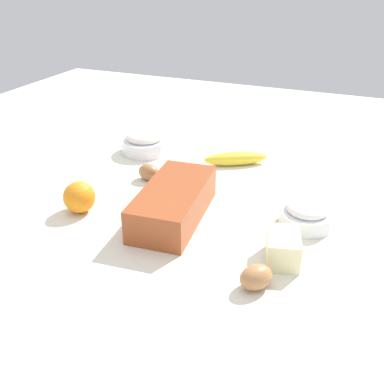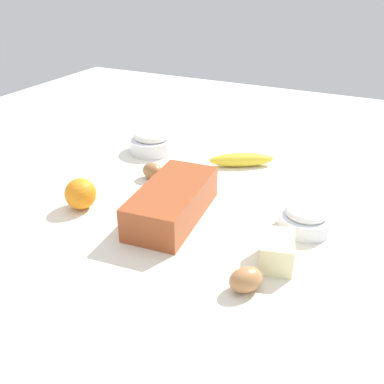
{
  "view_description": "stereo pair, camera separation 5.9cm",
  "coord_description": "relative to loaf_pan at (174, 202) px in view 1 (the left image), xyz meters",
  "views": [
    {
      "loc": [
        -0.86,
        -0.35,
        0.53
      ],
      "look_at": [
        0.0,
        0.0,
        0.04
      ],
      "focal_mm": 40.54,
      "sensor_mm": 36.0,
      "label": 1
    },
    {
      "loc": [
        -0.83,
        -0.41,
        0.53
      ],
      "look_at": [
        0.0,
        0.0,
        0.04
      ],
      "focal_mm": 40.54,
      "sensor_mm": 36.0,
      "label": 2
    }
  ],
  "objects": [
    {
      "name": "butter_block",
      "position": [
        -0.07,
        -0.27,
        -0.01
      ],
      "size": [
        0.1,
        0.09,
        0.06
      ],
      "primitive_type": "cube",
      "rotation": [
        0.0,
        0.0,
        0.26
      ],
      "color": "#F4EDB2",
      "rests_on": "ground_plane"
    },
    {
      "name": "orange_fruit",
      "position": [
        -0.06,
        0.22,
        -0.0
      ],
      "size": [
        0.08,
        0.08,
        0.08
      ],
      "primitive_type": "sphere",
      "color": "orange",
      "rests_on": "ground_plane"
    },
    {
      "name": "ground_plane",
      "position": [
        0.06,
        -0.02,
        -0.05
      ],
      "size": [
        2.4,
        2.4,
        0.02
      ],
      "primitive_type": "cube",
      "color": "silver"
    },
    {
      "name": "loaf_pan",
      "position": [
        0.0,
        0.0,
        0.0
      ],
      "size": [
        0.29,
        0.15,
        0.08
      ],
      "rotation": [
        0.0,
        0.0,
        0.09
      ],
      "color": "#9E4723",
      "rests_on": "ground_plane"
    },
    {
      "name": "egg_beside_bowl",
      "position": [
        0.16,
        0.15,
        -0.02
      ],
      "size": [
        0.05,
        0.06,
        0.05
      ],
      "primitive_type": "ellipsoid",
      "rotation": [
        0.0,
        1.57,
        1.47
      ],
      "color": "#A26D42",
      "rests_on": "ground_plane"
    },
    {
      "name": "sugar_bowl",
      "position": [
        0.08,
        -0.29,
        -0.01
      ],
      "size": [
        0.12,
        0.12,
        0.06
      ],
      "color": "white",
      "rests_on": "ground_plane"
    },
    {
      "name": "banana",
      "position": [
        0.34,
        -0.04,
        -0.02
      ],
      "size": [
        0.13,
        0.19,
        0.04
      ],
      "primitive_type": "ellipsoid",
      "rotation": [
        0.0,
        0.0,
        5.24
      ],
      "color": "yellow",
      "rests_on": "ground_plane"
    },
    {
      "name": "flour_bowl",
      "position": [
        0.33,
        0.25,
        -0.01
      ],
      "size": [
        0.15,
        0.15,
        0.07
      ],
      "color": "white",
      "rests_on": "ground_plane"
    },
    {
      "name": "egg_near_butter",
      "position": [
        -0.17,
        -0.24,
        -0.02
      ],
      "size": [
        0.08,
        0.08,
        0.05
      ],
      "primitive_type": "ellipsoid",
      "rotation": [
        0.0,
        1.57,
        5.56
      ],
      "color": "#B27848",
      "rests_on": "ground_plane"
    }
  ]
}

